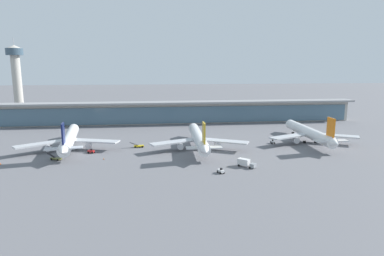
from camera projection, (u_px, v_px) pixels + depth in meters
ground_plane at (197, 152)px, 152.53m from camera, size 1200.00×1200.00×0.00m
airliner_left_stand at (69, 139)px, 156.56m from camera, size 46.22×60.59×16.15m
airliner_centre_stand at (198, 138)px, 158.36m from camera, size 46.63×60.62×16.15m
airliner_right_stand at (309, 133)px, 170.98m from camera, size 46.63×60.63×16.15m
service_truck_near_nose_yellow at (138, 146)px, 161.11m from camera, size 6.83×2.01×2.70m
service_truck_under_wing_grey at (245, 163)px, 129.62m from camera, size 6.78×6.80×3.10m
service_truck_mid_apron_red at (91, 151)px, 150.32m from camera, size 3.26×2.54×2.05m
service_truck_by_tail_olive at (56, 158)px, 139.15m from camera, size 6.60×4.49×2.70m
service_truck_on_taxiway_grey at (273, 142)px, 169.39m from camera, size 1.83×2.93×2.05m
service_truck_at_far_stand_white at (221, 171)px, 122.06m from camera, size 2.57×3.27×2.05m
terminal_building at (182, 112)px, 229.50m from camera, size 245.53×12.80×15.20m
control_tower at (17, 75)px, 246.34m from camera, size 12.00×12.00×59.35m
safety_cone_alpha at (104, 159)px, 140.30m from camera, size 0.62×0.62×0.70m
safety_cone_bravo at (1, 164)px, 132.89m from camera, size 0.62×0.62×0.70m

